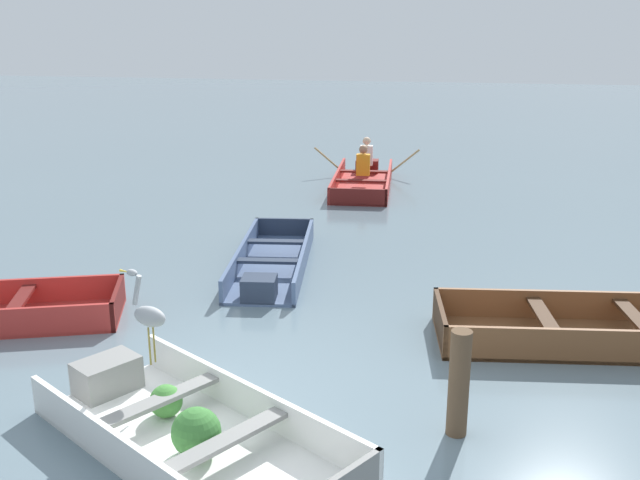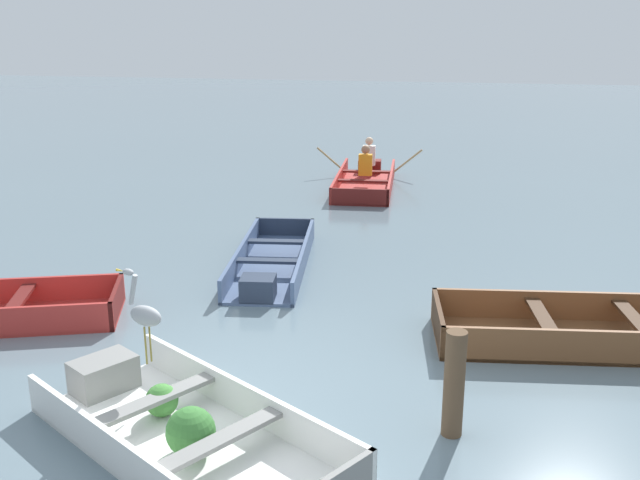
% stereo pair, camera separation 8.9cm
% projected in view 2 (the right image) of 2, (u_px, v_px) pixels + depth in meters
% --- Properties ---
extents(ground_plane, '(80.00, 80.00, 0.00)m').
position_uv_depth(ground_plane, '(255.00, 389.00, 6.64)').
color(ground_plane, slate).
extents(dinghy_white_foreground, '(3.12, 2.55, 0.43)m').
position_uv_depth(dinghy_white_foreground, '(178.00, 427.00, 5.75)').
color(dinghy_white_foreground, white).
rests_on(dinghy_white_foreground, ground).
extents(skiff_slate_blue_near_moored, '(1.37, 3.10, 0.32)m').
position_uv_depth(skiff_slate_blue_near_moored, '(272.00, 263.00, 9.87)').
color(skiff_slate_blue_near_moored, '#475B7F').
rests_on(skiff_slate_blue_near_moored, ground).
extents(skiff_wooden_brown_mid_moored, '(3.34, 1.61, 0.37)m').
position_uv_depth(skiff_wooden_brown_mid_moored, '(601.00, 332.00, 7.57)').
color(skiff_wooden_brown_mid_moored, brown).
rests_on(skiff_wooden_brown_mid_moored, ground).
extents(rowboat_red_with_crew, '(2.37, 3.39, 0.90)m').
position_uv_depth(rowboat_red_with_crew, '(366.00, 178.00, 15.15)').
color(rowboat_red_with_crew, '#AD2D28').
rests_on(rowboat_red_with_crew, ground).
extents(heron_on_dinghy, '(0.46, 0.22, 0.84)m').
position_uv_depth(heron_on_dinghy, '(144.00, 313.00, 6.08)').
color(heron_on_dinghy, olive).
rests_on(heron_on_dinghy, dinghy_white_foreground).
extents(mooring_post, '(0.17, 0.17, 0.92)m').
position_uv_depth(mooring_post, '(454.00, 384.00, 5.77)').
color(mooring_post, brown).
rests_on(mooring_post, ground).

